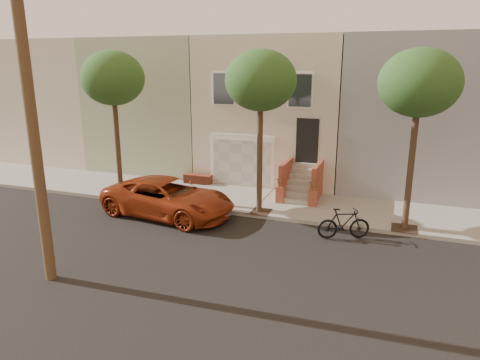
% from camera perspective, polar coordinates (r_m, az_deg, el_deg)
% --- Properties ---
extents(ground, '(90.00, 90.00, 0.00)m').
position_cam_1_polar(ground, '(14.72, -5.89, -8.92)').
color(ground, black).
rests_on(ground, ground).
extents(sidewalk, '(40.00, 3.70, 0.15)m').
position_cam_1_polar(sidewalk, '(19.33, 0.94, -2.63)').
color(sidewalk, gray).
rests_on(sidewalk, ground).
extents(house_row, '(33.10, 11.70, 7.00)m').
position_cam_1_polar(house_row, '(24.11, 5.53, 9.54)').
color(house_row, beige).
rests_on(house_row, sidewalk).
extents(tree_left, '(2.70, 2.57, 6.30)m').
position_cam_1_polar(tree_left, '(19.65, -16.19, 12.47)').
color(tree_left, '#2D2116').
rests_on(tree_left, sidewalk).
extents(tree_mid, '(2.70, 2.57, 6.30)m').
position_cam_1_polar(tree_mid, '(16.73, 2.70, 12.66)').
color(tree_mid, '#2D2116').
rests_on(tree_mid, sidewalk).
extents(tree_right, '(2.70, 2.57, 6.30)m').
position_cam_1_polar(tree_right, '(16.00, 22.28, 11.46)').
color(tree_right, '#2D2116').
rests_on(tree_right, sidewalk).
extents(pickup_truck, '(5.69, 3.19, 1.50)m').
position_cam_1_polar(pickup_truck, '(17.66, -9.32, -2.28)').
color(pickup_truck, maroon).
rests_on(pickup_truck, ground).
extents(motorcycle, '(1.89, 1.19, 1.10)m').
position_cam_1_polar(motorcycle, '(15.70, 13.32, -5.51)').
color(motorcycle, black).
rests_on(motorcycle, ground).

